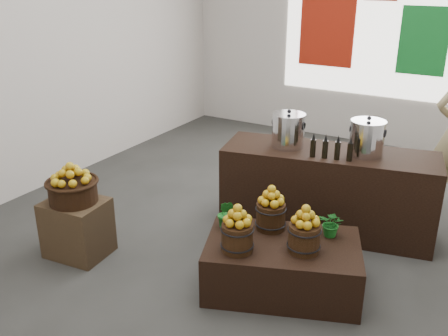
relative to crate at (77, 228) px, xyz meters
The scene contains 21 objects.
ground 2.02m from the crate, 48.36° to the left, with size 7.00×7.00×0.00m, color #373835.
back_wall 5.44m from the crate, 75.12° to the left, with size 6.00×0.04×4.00m, color beige.
back_opening 5.50m from the crate, 71.89° to the left, with size 3.20×0.02×2.40m, color white.
deco_red_left 5.27m from the crate, 81.68° to the left, with size 0.90×0.04×1.40m, color #A11D0C.
deco_green_right 5.62m from the crate, 65.84° to the left, with size 0.70×0.04×1.00m, color #117127.
crate is the anchor object (origin of this frame).
wicker_basket 0.40m from the crate, ahead, with size 0.47×0.47×0.21m, color black.
apples_in_basket 0.60m from the crate, ahead, with size 0.36×0.36×0.19m, color #9B2005, non-canonical shape.
display_table 2.07m from the crate, 13.83° to the left, with size 1.34×0.83×0.46m, color black.
apple_bucket_front_left 1.76m from the crate, ahead, with size 0.27×0.27×0.25m, color #331B0D.
apples_in_bucket_front_left 1.80m from the crate, ahead, with size 0.20×0.20×0.18m, color #9B2005, non-canonical shape.
apple_bucket_front_right 2.28m from the crate, 11.78° to the left, with size 0.27×0.27×0.25m, color #331B0D.
apples_in_bucket_front_right 2.32m from the crate, 11.78° to the left, with size 0.20×0.20×0.18m, color #9B2005, non-canonical shape.
apple_bucket_rear 1.94m from the crate, 20.69° to the left, with size 0.27×0.27×0.25m, color #331B0D.
apples_in_bucket_rear 1.99m from the crate, 20.69° to the left, with size 0.20×0.20×0.18m, color #9B2005, non-canonical shape.
herb_garnish_right 2.49m from the crate, 19.46° to the left, with size 0.22×0.19×0.25m, color #14601B.
herb_garnish_left 1.54m from the crate, 18.72° to the left, with size 0.15×0.12×0.28m, color #14601B.
counter 2.64m from the crate, 41.98° to the left, with size 2.24×0.71×0.91m, color black.
stock_pot_left 2.39m from the crate, 47.81° to the left, with size 0.35×0.35×0.35m, color silver.
stock_pot_center 3.06m from the crate, 38.51° to the left, with size 0.35×0.35×0.35m, color silver.
oil_cruets 2.64m from the crate, 37.60° to the left, with size 0.33×0.06×0.25m, color black, non-canonical shape.
Camera 1 is at (2.16, -4.55, 2.70)m, focal length 40.00 mm.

